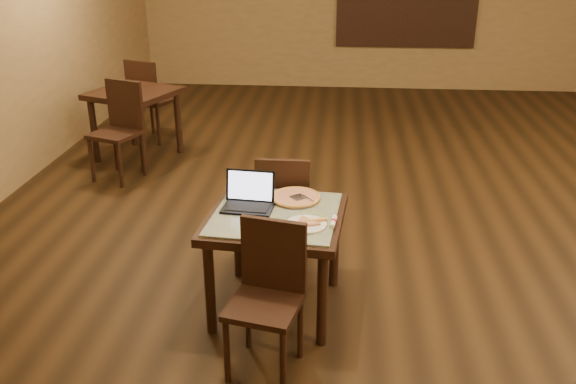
# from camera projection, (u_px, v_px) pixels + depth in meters

# --- Properties ---
(ground) EXTENTS (10.00, 10.00, 0.00)m
(ground) POSITION_uv_depth(u_px,v_px,m) (392.00, 202.00, 6.25)
(ground) COLOR black
(ground) RESTS_ON ground
(wall_back) EXTENTS (8.00, 0.02, 3.00)m
(wall_back) POSITION_uv_depth(u_px,v_px,m) (377.00, 0.00, 10.24)
(wall_back) COLOR #98784D
(wall_back) RESTS_ON ground
(tiled_table) EXTENTS (1.00, 1.00, 0.76)m
(tiled_table) POSITION_uv_depth(u_px,v_px,m) (276.00, 226.00, 4.25)
(tiled_table) COLOR black
(tiled_table) RESTS_ON ground
(chair_main_near) EXTENTS (0.50, 0.50, 0.96)m
(chair_main_near) POSITION_uv_depth(u_px,v_px,m) (268.00, 288.00, 3.73)
(chair_main_near) COLOR black
(chair_main_near) RESTS_ON ground
(chair_main_far) EXTENTS (0.43, 0.43, 0.97)m
(chair_main_far) POSITION_uv_depth(u_px,v_px,m) (284.00, 205.00, 4.86)
(chair_main_far) COLOR black
(chair_main_far) RESTS_ON ground
(laptop) EXTENTS (0.37, 0.30, 0.24)m
(laptop) POSITION_uv_depth(u_px,v_px,m) (249.00, 198.00, 4.30)
(laptop) COLOR black
(laptop) RESTS_ON tiled_table
(plate) EXTENTS (0.27, 0.27, 0.01)m
(plate) POSITION_uv_depth(u_px,v_px,m) (306.00, 225.00, 4.02)
(plate) COLOR white
(plate) RESTS_ON tiled_table
(pizza_slice) EXTENTS (0.25, 0.25, 0.02)m
(pizza_slice) POSITION_uv_depth(u_px,v_px,m) (306.00, 222.00, 4.02)
(pizza_slice) COLOR beige
(pizza_slice) RESTS_ON plate
(pizza_pan) EXTENTS (0.34, 0.34, 0.01)m
(pizza_pan) POSITION_uv_depth(u_px,v_px,m) (296.00, 199.00, 4.42)
(pizza_pan) COLOR silver
(pizza_pan) RESTS_ON tiled_table
(pizza_whole) EXTENTS (0.36, 0.36, 0.03)m
(pizza_whole) POSITION_uv_depth(u_px,v_px,m) (296.00, 197.00, 4.41)
(pizza_whole) COLOR beige
(pizza_whole) RESTS_ON pizza_pan
(spatula) EXTENTS (0.23, 0.26, 0.01)m
(spatula) POSITION_uv_depth(u_px,v_px,m) (298.00, 197.00, 4.39)
(spatula) COLOR silver
(spatula) RESTS_ON pizza_whole
(napkin_roll) EXTENTS (0.05, 0.16, 0.04)m
(napkin_roll) POSITION_uv_depth(u_px,v_px,m) (333.00, 222.00, 4.04)
(napkin_roll) COLOR white
(napkin_roll) RESTS_ON tiled_table
(other_table_b) EXTENTS (1.14, 1.14, 0.83)m
(other_table_b) POSITION_uv_depth(u_px,v_px,m) (135.00, 102.00, 7.24)
(other_table_b) COLOR black
(other_table_b) RESTS_ON ground
(other_table_b_chair_near) EXTENTS (0.60, 0.60, 1.07)m
(other_table_b_chair_near) POSITION_uv_depth(u_px,v_px,m) (120.00, 124.00, 6.69)
(other_table_b_chair_near) COLOR black
(other_table_b_chair_near) RESTS_ON ground
(other_table_b_chair_far) EXTENTS (0.60, 0.60, 1.07)m
(other_table_b_chair_far) POSITION_uv_depth(u_px,v_px,m) (148.00, 96.00, 7.85)
(other_table_b_chair_far) COLOR black
(other_table_b_chair_far) RESTS_ON ground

